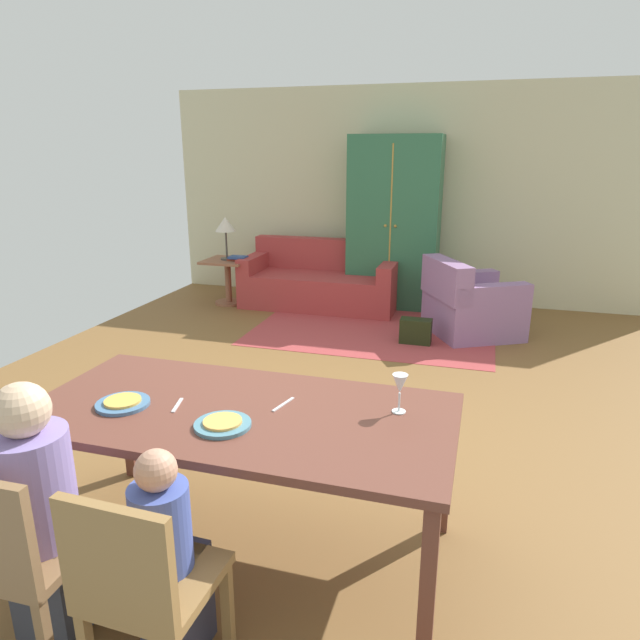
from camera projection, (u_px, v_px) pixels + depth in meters
ground_plane at (346, 400)px, 4.54m from camera, size 6.41×6.62×0.02m
back_wall at (410, 196)px, 7.23m from camera, size 6.41×0.10×2.70m
dining_table at (240, 422)px, 2.64m from camera, size 1.99×0.95×0.76m
plate_near_man at (123, 404)px, 2.66m from camera, size 0.25×0.25×0.02m
pizza_near_man at (123, 401)px, 2.66m from camera, size 0.17×0.17×0.01m
plate_near_child at (223, 425)px, 2.46m from camera, size 0.25×0.25×0.02m
pizza_near_child at (223, 422)px, 2.45m from camera, size 0.17×0.17×0.01m
wine_glass at (400, 385)px, 2.56m from camera, size 0.07×0.07×0.19m
fork at (177, 405)px, 2.66m from camera, size 0.05×0.15×0.01m
knife at (283, 404)px, 2.67m from camera, size 0.06×0.17×0.01m
dining_chair_man at (14, 552)px, 2.08m from camera, size 0.43×0.43×0.87m
person_man at (47, 519)px, 2.24m from camera, size 0.30×0.40×1.11m
dining_chair_child at (141, 583)px, 1.93m from camera, size 0.43×0.43×0.87m
person_child at (170, 564)px, 2.11m from camera, size 0.22×0.29×0.92m
area_rug at (373, 330)px, 6.25m from camera, size 2.60×1.80×0.01m
couch at (321, 282)px, 7.18m from camera, size 1.94×0.86×0.82m
armchair at (469, 306)px, 6.04m from camera, size 1.16×1.16×0.82m
armoire at (394, 223)px, 7.00m from camera, size 1.10×0.59×2.10m
side_table at (228, 275)px, 7.24m from camera, size 0.56×0.56×0.58m
table_lamp at (225, 226)px, 7.06m from camera, size 0.26×0.26×0.54m
book_lower at (237, 259)px, 7.14m from camera, size 0.22×0.16×0.03m
book_upper at (238, 257)px, 7.10m from camera, size 0.22×0.16×0.03m
handbag at (416, 331)px, 5.80m from camera, size 0.32×0.16×0.26m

